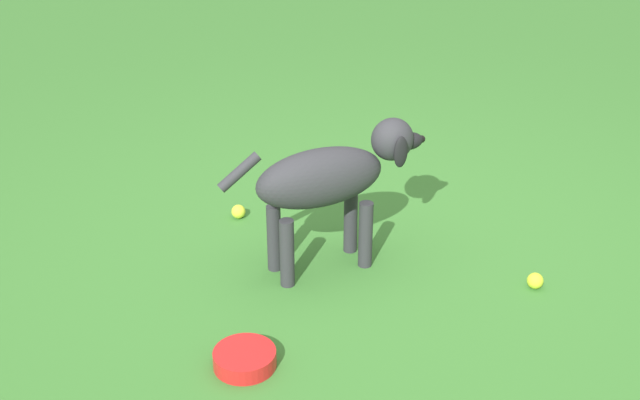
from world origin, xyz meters
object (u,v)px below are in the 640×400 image
Objects in this scene: water_bowl at (245,359)px; tennis_ball_2 at (535,281)px; tennis_ball_1 at (238,212)px; dog at (332,178)px.

tennis_ball_2 is at bearing 164.11° from water_bowl.
tennis_ball_1 reaches higher than water_bowl.
water_bowl is at bearing -139.66° from dog.
dog reaches higher than tennis_ball_2.
dog reaches higher than tennis_ball_1.
tennis_ball_1 is (0.07, -0.60, -0.37)m from dog.
tennis_ball_1 and tennis_ball_2 have the same top height.
water_bowl is (1.18, -0.34, -0.00)m from tennis_ball_2.
tennis_ball_1 is 1.11m from water_bowl.
dog is 0.92m from tennis_ball_2.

